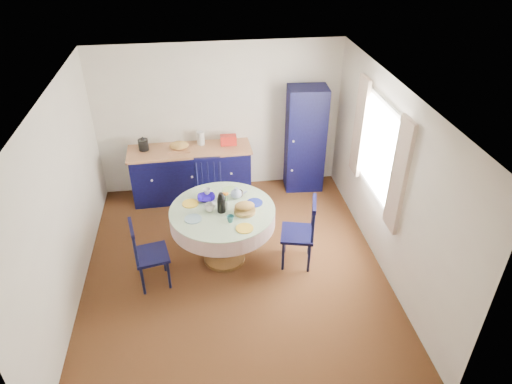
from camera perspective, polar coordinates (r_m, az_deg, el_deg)
floor at (r=6.35m, az=-2.67°, el=-9.56°), size 4.50×4.50×0.00m
ceiling at (r=5.03m, az=-3.40°, el=12.06°), size 4.50×4.50×0.00m
wall_back at (r=7.58m, az=-4.59°, el=9.10°), size 4.00×0.02×2.50m
wall_left at (r=5.82m, az=-23.01°, el=-1.47°), size 0.02×4.50×2.50m
wall_right at (r=6.06m, az=16.20°, el=1.37°), size 0.02×4.50×2.50m
window at (r=6.15m, az=15.17°, el=4.97°), size 0.10×1.74×1.45m
kitchen_counter at (r=7.67m, az=-8.08°, el=2.54°), size 2.00×0.68×1.13m
pantry_cabinet at (r=7.69m, az=6.18°, el=6.54°), size 0.66×0.49×1.81m
dining_table at (r=6.08m, az=-4.13°, el=-3.15°), size 1.39×1.39×1.13m
chair_left at (r=5.98m, az=-13.36°, el=-7.52°), size 0.49×0.51×0.97m
chair_far at (r=7.05m, az=-5.92°, el=0.21°), size 0.46×0.44×0.99m
chair_right at (r=6.16m, az=5.62°, el=-5.02°), size 0.53×0.55×1.02m
mug_a at (r=5.96m, az=-5.83°, el=-1.94°), size 0.13×0.13×0.10m
mug_b at (r=5.74m, az=-3.22°, el=-3.38°), size 0.10×0.10×0.09m
mug_c at (r=6.21m, az=-2.16°, el=-0.26°), size 0.12×0.12×0.09m
mug_d at (r=6.28m, az=-6.13°, el=0.00°), size 0.11×0.11×0.10m
cobalt_bowl at (r=6.19m, az=-6.23°, el=-0.78°), size 0.24×0.24×0.06m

